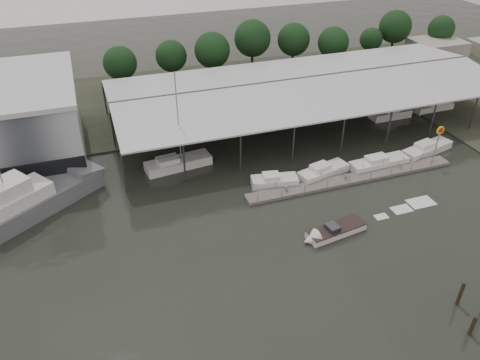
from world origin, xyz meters
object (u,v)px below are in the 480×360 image
object	(u,v)px
grey_trawler	(22,205)
white_sailboat	(177,163)
shell_fuel_sign	(439,138)
speedboat_underway	(331,232)

from	to	relation	value
grey_trawler	white_sailboat	size ratio (longest dim) A/B	1.42
shell_fuel_sign	white_sailboat	size ratio (longest dim) A/B	0.42
shell_fuel_sign	grey_trawler	world-z (taller)	grey_trawler
grey_trawler	speedboat_underway	size ratio (longest dim) A/B	1.02
white_sailboat	grey_trawler	bearing A→B (deg)	-172.50
grey_trawler	white_sailboat	xyz separation A→B (m)	(18.36, 4.72, -0.92)
speedboat_underway	white_sailboat	bearing A→B (deg)	-64.89
shell_fuel_sign	speedboat_underway	size ratio (longest dim) A/B	0.30
white_sailboat	speedboat_underway	bearing A→B (deg)	-63.65
speedboat_underway	grey_trawler	bearing A→B (deg)	-32.80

